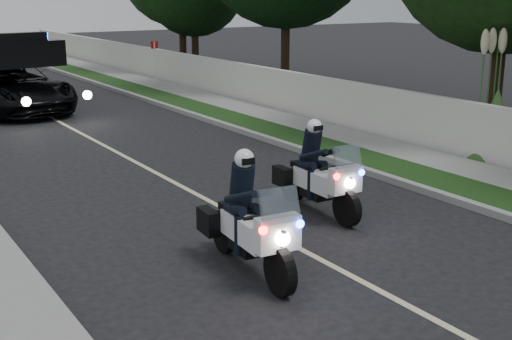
# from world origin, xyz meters

# --- Properties ---
(ground) EXTENTS (120.00, 120.00, 0.00)m
(ground) POSITION_xyz_m (0.00, 0.00, 0.00)
(ground) COLOR black
(ground) RESTS_ON ground
(curb_right) EXTENTS (0.20, 60.00, 0.15)m
(curb_right) POSITION_xyz_m (4.10, 10.00, 0.07)
(curb_right) COLOR gray
(curb_right) RESTS_ON ground
(grass_verge) EXTENTS (1.20, 60.00, 0.16)m
(grass_verge) POSITION_xyz_m (4.80, 10.00, 0.08)
(grass_verge) COLOR #193814
(grass_verge) RESTS_ON ground
(sidewalk_right) EXTENTS (1.40, 60.00, 0.16)m
(sidewalk_right) POSITION_xyz_m (6.10, 10.00, 0.08)
(sidewalk_right) COLOR gray
(sidewalk_right) RESTS_ON ground
(property_wall) EXTENTS (0.22, 60.00, 1.50)m
(property_wall) POSITION_xyz_m (7.10, 10.00, 0.75)
(property_wall) COLOR beige
(property_wall) RESTS_ON ground
(lane_marking) EXTENTS (0.12, 50.00, 0.01)m
(lane_marking) POSITION_xyz_m (0.00, 10.00, 0.00)
(lane_marking) COLOR #BFB78C
(lane_marking) RESTS_ON ground
(police_moto_left) EXTENTS (0.98, 2.29, 1.89)m
(police_moto_left) POSITION_xyz_m (-1.18, -0.91, 0.00)
(police_moto_left) COLOR white
(police_moto_left) RESTS_ON ground
(police_moto_right) EXTENTS (0.82, 2.17, 1.82)m
(police_moto_right) POSITION_xyz_m (1.41, 0.75, 0.00)
(police_moto_right) COLOR silver
(police_moto_right) RESTS_ON ground
(police_suv) EXTENTS (3.68, 6.51, 3.00)m
(police_suv) POSITION_xyz_m (-0.80, 15.52, 0.00)
(police_suv) COLOR black
(police_suv) RESTS_ON ground
(sign_post) EXTENTS (0.38, 0.38, 2.10)m
(sign_post) POSITION_xyz_m (6.00, 18.28, 0.00)
(sign_post) COLOR red
(sign_post) RESTS_ON ground
(pampas_mid) EXTENTS (1.88, 1.88, 4.10)m
(pampas_mid) POSITION_xyz_m (7.60, 1.58, 0.00)
(pampas_mid) COLOR beige
(pampas_mid) RESTS_ON ground
(tree_right_b) EXTENTS (7.64, 7.64, 11.31)m
(tree_right_b) POSITION_xyz_m (9.58, 3.18, 0.00)
(tree_right_b) COLOR #1B3B13
(tree_right_b) RESTS_ON ground
(tree_right_c) EXTENTS (8.15, 8.15, 12.14)m
(tree_right_c) POSITION_xyz_m (9.99, 14.06, 0.00)
(tree_right_c) COLOR black
(tree_right_c) RESTS_ON ground
(tree_right_d) EXTENTS (6.96, 6.96, 10.65)m
(tree_right_d) POSITION_xyz_m (9.57, 22.65, 0.00)
(tree_right_d) COLOR #1A4015
(tree_right_d) RESTS_ON ground
(tree_right_e) EXTENTS (6.68, 6.68, 8.65)m
(tree_right_e) POSITION_xyz_m (9.97, 22.06, 0.00)
(tree_right_e) COLOR black
(tree_right_e) RESTS_ON ground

